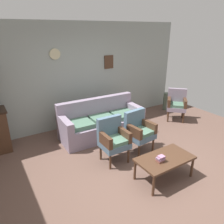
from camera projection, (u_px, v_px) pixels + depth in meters
ground_plane at (139, 171)px, 4.06m from camera, size 7.68×7.68×0.00m
wall_back_with_decor at (79, 76)px, 5.64m from camera, size 6.40×0.09×2.70m
floral_couch at (101, 123)px, 5.33m from camera, size 2.06×0.84×0.90m
armchair_row_middle at (113, 138)px, 4.23m from camera, size 0.52×0.50×0.90m
armchair_near_couch_end at (139, 130)px, 4.58m from camera, size 0.57×0.54×0.90m
wingback_chair_by_fireplace at (177, 103)px, 6.20m from camera, size 0.71×0.71×0.90m
coffee_table at (165, 160)px, 3.75m from camera, size 1.00×0.56×0.42m
book_stack_on_table at (161, 159)px, 3.61m from camera, size 0.15×0.11×0.11m
floor_vase_by_wall at (167, 101)px, 7.06m from camera, size 0.22×0.22×0.56m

